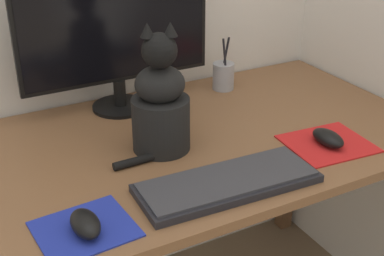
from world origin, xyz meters
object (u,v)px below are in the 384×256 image
at_px(keyboard, 227,183).
at_px(computer_mouse_left, 85,224).
at_px(pen_cup, 223,76).
at_px(computer_mouse_right, 328,138).
at_px(monitor, 116,33).
at_px(cat, 160,104).

bearing_deg(keyboard, computer_mouse_left, -175.29).
bearing_deg(pen_cup, computer_mouse_right, -85.71).
bearing_deg(keyboard, monitor, 97.96).
distance_m(keyboard, pen_cup, 0.60).
bearing_deg(computer_mouse_right, monitor, 128.82).
height_order(keyboard, computer_mouse_right, computer_mouse_right).
bearing_deg(computer_mouse_left, monitor, 62.12).
xyz_separation_m(keyboard, pen_cup, (0.30, 0.51, 0.03)).
xyz_separation_m(monitor, pen_cup, (0.35, -0.01, -0.19)).
bearing_deg(monitor, computer_mouse_left, -117.88).
bearing_deg(cat, keyboard, -58.96).
bearing_deg(pen_cup, cat, -141.99).
xyz_separation_m(computer_mouse_right, cat, (-0.39, 0.19, 0.10)).
bearing_deg(computer_mouse_right, pen_cup, 94.29).
height_order(monitor, keyboard, monitor).
xyz_separation_m(computer_mouse_left, cat, (0.28, 0.25, 0.10)).
distance_m(monitor, cat, 0.31).
distance_m(keyboard, computer_mouse_right, 0.34).
relative_size(keyboard, cat, 1.27).
relative_size(computer_mouse_left, computer_mouse_right, 0.97).
bearing_deg(pen_cup, computer_mouse_left, -140.49).
xyz_separation_m(monitor, cat, (-0.00, -0.29, -0.11)).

